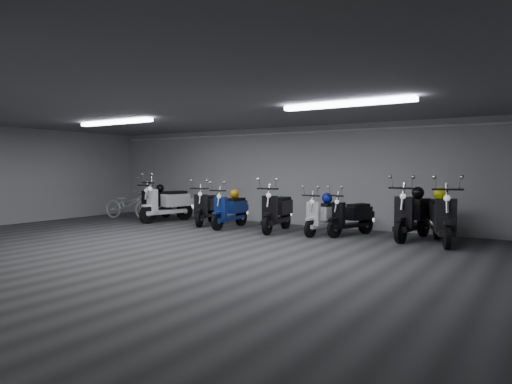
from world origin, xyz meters
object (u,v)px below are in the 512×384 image
Objects in this scene: scooter_8 at (413,207)px; scooter_9 at (442,209)px; scooter_3 at (206,202)px; helmet_4 at (235,194)px; helmet_2 at (440,194)px; scooter_2 at (166,197)px; scooter_5 at (277,204)px; scooter_7 at (351,210)px; helmet_1 at (327,198)px; scooter_6 at (322,210)px; helmet_3 at (418,193)px; scooter_1 at (156,198)px; helmet_0 at (160,188)px; scooter_4 at (230,204)px; bicycle at (128,201)px.

scooter_9 is at bearing -11.70° from scooter_8.
helmet_4 is at bearing -20.95° from scooter_3.
scooter_2 is at bearing -176.38° from helmet_2.
scooter_2 is 1.42m from scooter_3.
scooter_5 is 1.14× the size of scooter_7.
scooter_2 is 7.68× the size of helmet_1.
helmet_3 is at bearing 23.40° from scooter_6.
scooter_8 reaches higher than scooter_7.
scooter_9 is at bearing 18.77° from scooter_7.
helmet_3 is (7.88, 0.43, 0.37)m from scooter_1.
helmet_0 is at bearing 147.05° from scooter_3.
scooter_4 is 7.01× the size of helmet_4.
scooter_8 reaches higher than scooter_3.
scooter_1 is at bearing -76.46° from helmet_0.
bicycle is (-0.86, -0.36, -0.12)m from scooter_1.
helmet_1 is (-2.02, -0.16, 0.14)m from scooter_8.
helmet_1 is at bearing -97.44° from bicycle.
scooter_5 is 1.87m from scooter_7.
helmet_0 is 7.95m from helmet_3.
scooter_7 is 0.94× the size of bicycle.
scooter_4 reaches higher than scooter_7.
helmet_0 is (-3.23, 0.66, 0.33)m from scooter_4.
scooter_7 is (4.28, 0.18, -0.05)m from scooter_3.
bicycle is 6.21× the size of helmet_3.
scooter_5 is at bearing -17.97° from scooter_1.
scooter_9 is 0.42m from helmet_2.
scooter_6 reaches higher than helmet_3.
scooter_2 is at bearing -176.66° from helmet_1.
bicycle is at bearing -156.61° from scooter_7.
scooter_2 reaches higher than scooter_6.
bicycle is 1.09m from helmet_0.
scooter_1 is 5.83m from helmet_1.
scooter_2 is 1.22× the size of scooter_7.
helmet_0 is (-0.80, 0.54, 0.23)m from scooter_2.
scooter_5 reaches higher than helmet_4.
scooter_1 is 0.93× the size of scooter_8.
helmet_3 reaches higher than helmet_1.
scooter_5 is 3.87m from helmet_2.
scooter_8 reaches higher than bicycle.
scooter_4 reaches higher than bicycle.
scooter_8 is at bearing 27.24° from scooter_7.
helmet_2 is at bearing 4.18° from helmet_1.
scooter_9 is 8.58m from helmet_0.
scooter_6 is 5.74× the size of helmet_2.
scooter_3 reaches higher than helmet_4.
helmet_0 is (-4.67, 0.61, 0.28)m from scooter_5.
scooter_4 reaches higher than helmet_2.
helmet_1 is at bearing -175.82° from helmet_2.
scooter_3 is 6.29m from helmet_2.
scooter_1 reaches higher than scooter_3.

